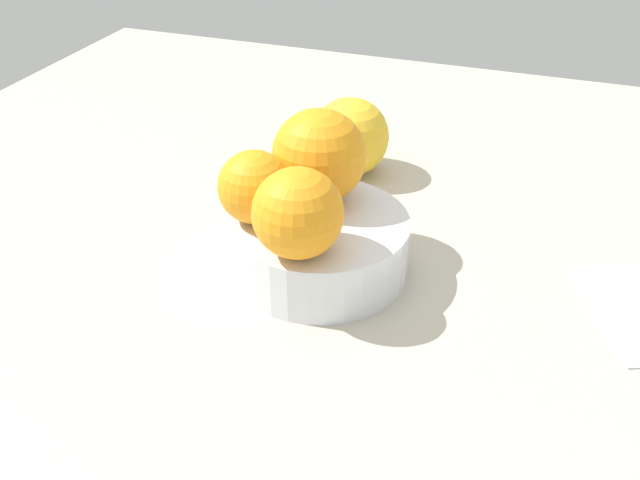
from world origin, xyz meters
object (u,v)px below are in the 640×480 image
object	(u,v)px
fruit_bowl	(320,246)
orange_in_bowl_2	(255,187)
orange_in_bowl_0	(319,156)
orange_loose_0	(350,137)
orange_in_bowl_1	(296,213)

from	to	relation	value
fruit_bowl	orange_in_bowl_2	world-z (taller)	orange_in_bowl_2
fruit_bowl	orange_in_bowl_0	distance (cm)	7.61
fruit_bowl	orange_in_bowl_2	bearing A→B (deg)	107.79
orange_loose_0	orange_in_bowl_2	bearing A→B (deg)	174.08
orange_in_bowl_1	orange_loose_0	world-z (taller)	orange_in_bowl_1
orange_in_bowl_0	orange_in_bowl_1	bearing A→B (deg)	-172.28
orange_in_bowl_1	orange_loose_0	bearing A→B (deg)	7.08
orange_in_bowl_0	orange_loose_0	world-z (taller)	orange_in_bowl_0
fruit_bowl	orange_in_bowl_1	world-z (taller)	orange_in_bowl_1
orange_in_bowl_0	orange_loose_0	xyz separation A→B (cm)	(14.48, 1.70, -4.93)
orange_in_bowl_0	orange_in_bowl_1	xyz separation A→B (cm)	(-8.40, -1.14, -0.52)
orange_in_bowl_2	orange_loose_0	world-z (taller)	orange_in_bowl_2
orange_in_bowl_1	orange_in_bowl_2	size ratio (longest dim) A/B	1.16
orange_in_bowl_0	orange_loose_0	distance (cm)	15.40
orange_loose_0	orange_in_bowl_1	bearing A→B (deg)	-172.92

